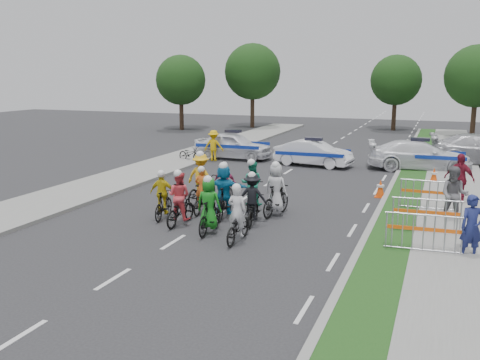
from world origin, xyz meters
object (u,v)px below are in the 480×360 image
at_px(marshal_hiviz, 214,146).
at_px(rider_8, 252,191).
at_px(rider_0, 238,222).
at_px(spectator_0, 472,227).
at_px(rider_3, 163,200).
at_px(police_car_0, 233,146).
at_px(rider_7, 276,195).
at_px(parked_bike, 190,154).
at_px(rider_4, 253,204).
at_px(tree_3, 253,72).
at_px(rider_9, 225,190).
at_px(police_car_2, 419,155).
at_px(rider_1, 209,211).
at_px(rider_10, 201,183).
at_px(cone_0, 380,189).
at_px(tree_1, 477,76).
at_px(rider_2, 180,204).
at_px(spectator_1, 454,195).
at_px(tree_4, 396,80).
at_px(barrier_0, 423,235).
at_px(rider_5, 224,195).
at_px(barrier_1, 426,217).
at_px(rider_6, 203,197).
at_px(barrier_2, 429,196).
at_px(police_car_1, 313,153).
at_px(tree_0, 181,80).
at_px(spectator_2, 459,179).
at_px(cone_1, 434,176).

bearing_deg(marshal_hiviz, rider_8, 115.81).
relative_size(rider_0, spectator_0, 1.01).
distance_m(rider_3, police_car_0, 12.91).
distance_m(rider_7, parked_bike, 11.95).
bearing_deg(rider_4, rider_0, 86.52).
height_order(police_car_0, tree_3, tree_3).
bearing_deg(rider_8, tree_3, -79.71).
bearing_deg(rider_9, spectator_0, 157.73).
xyz_separation_m(rider_7, police_car_2, (4.10, 10.98, -0.00)).
distance_m(rider_0, marshal_hiviz, 14.58).
bearing_deg(police_car_0, spectator_0, -137.32).
height_order(rider_1, spectator_0, rider_1).
distance_m(rider_4, rider_10, 3.34).
bearing_deg(rider_1, cone_0, -124.55).
relative_size(rider_3, tree_1, 0.24).
bearing_deg(rider_2, spectator_0, 179.30).
distance_m(rider_2, spectator_1, 8.82).
bearing_deg(tree_4, tree_3, -170.54).
bearing_deg(barrier_0, tree_3, 117.15).
bearing_deg(tree_1, tree_3, 173.66).
xyz_separation_m(rider_7, spectator_1, (5.60, 1.25, 0.18)).
height_order(rider_3, rider_7, rider_7).
height_order(rider_3, tree_3, tree_3).
height_order(barrier_0, cone_0, barrier_0).
relative_size(rider_8, spectator_1, 1.03).
bearing_deg(rider_2, rider_5, -129.54).
distance_m(spectator_0, tree_1, 28.76).
distance_m(barrier_1, tree_4, 31.16).
relative_size(rider_1, cone_0, 2.57).
xyz_separation_m(rider_1, rider_7, (1.26, 2.70, 0.03)).
relative_size(rider_6, tree_4, 0.26).
height_order(rider_4, tree_1, tree_1).
bearing_deg(barrier_2, marshal_hiviz, 146.47).
bearing_deg(rider_2, cone_0, -130.86).
relative_size(rider_1, rider_4, 1.02).
bearing_deg(spectator_1, rider_10, -167.55).
xyz_separation_m(police_car_1, tree_0, (-14.75, 13.90, 3.52)).
bearing_deg(spectator_2, rider_6, -129.58).
height_order(rider_0, rider_3, rider_0).
xyz_separation_m(rider_6, spectator_2, (8.27, 4.48, 0.39)).
xyz_separation_m(rider_2, police_car_2, (6.63, 13.12, 0.06)).
bearing_deg(barrier_0, tree_1, 85.40).
distance_m(rider_6, barrier_0, 7.55).
distance_m(rider_6, police_car_2, 13.26).
relative_size(rider_0, rider_8, 0.92).
distance_m(rider_9, tree_0, 27.66).
bearing_deg(rider_6, cone_1, -134.16).
distance_m(spectator_1, tree_1, 25.20).
distance_m(spectator_0, barrier_0, 1.21).
height_order(rider_5, spectator_1, rider_5).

